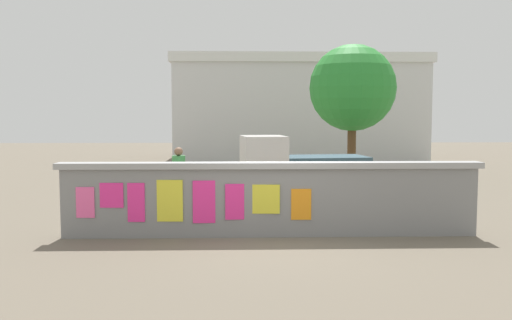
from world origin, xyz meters
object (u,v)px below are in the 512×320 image
object	(u,v)px
bicycle_far	(229,199)
person_walking	(179,172)
motorcycle	(359,202)
tree_roadside	(352,88)
auto_rickshaw_truck	(297,168)
bicycle_near	(154,185)

from	to	relation	value
bicycle_far	person_walking	world-z (taller)	person_walking
motorcycle	tree_roadside	bearing A→B (deg)	79.45
auto_rickshaw_truck	tree_roadside	size ratio (longest dim) A/B	0.73
person_walking	bicycle_near	bearing A→B (deg)	113.20
auto_rickshaw_truck	bicycle_near	xyz separation A→B (m)	(-4.22, 0.62, -0.54)
auto_rickshaw_truck	bicycle_far	world-z (taller)	auto_rickshaw_truck
motorcycle	bicycle_far	bearing A→B (deg)	157.86
auto_rickshaw_truck	bicycle_far	bearing A→B (deg)	-130.03
tree_roadside	person_walking	bearing A→B (deg)	-130.92
tree_roadside	motorcycle	bearing A→B (deg)	-100.55
person_walking	tree_roadside	world-z (taller)	tree_roadside
motorcycle	bicycle_near	distance (m)	6.68
bicycle_near	tree_roadside	size ratio (longest dim) A/B	0.33
auto_rickshaw_truck	motorcycle	size ratio (longest dim) A/B	2.01
auto_rickshaw_truck	tree_roadside	xyz separation A→B (m)	(2.63, 5.08, 2.56)
auto_rickshaw_truck	person_walking	distance (m)	3.65
auto_rickshaw_truck	motorcycle	distance (m)	3.67
motorcycle	bicycle_near	xyz separation A→B (m)	(-5.26, 4.11, -0.10)
auto_rickshaw_truck	person_walking	world-z (taller)	auto_rickshaw_truck
motorcycle	bicycle_near	size ratio (longest dim) A/B	1.09
tree_roadside	auto_rickshaw_truck	bearing A→B (deg)	-117.41
bicycle_near	tree_roadside	xyz separation A→B (m)	(6.85, 4.46, 3.10)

